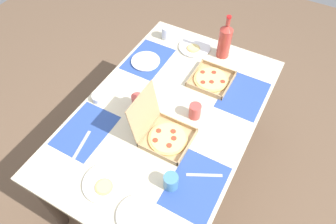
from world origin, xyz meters
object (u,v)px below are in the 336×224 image
at_px(plate_near_left, 195,47).
at_px(soda_bottle, 225,40).
at_px(pizza_box_corner_right, 163,133).
at_px(cup_spare, 171,182).
at_px(plate_far_left, 138,215).
at_px(condiment_bowl, 98,98).
at_px(plate_far_right, 105,183).
at_px(cup_dark, 167,33).
at_px(pizza_box_edge_far, 211,80).
at_px(cup_clear_left, 137,102).
at_px(cup_red, 195,111).
at_px(plate_middle, 146,61).

bearing_deg(plate_near_left, soda_bottle, -82.22).
distance_m(pizza_box_corner_right, cup_spare, 0.30).
xyz_separation_m(plate_far_left, condiment_bowl, (0.50, 0.61, 0.01)).
relative_size(plate_far_right, plate_far_left, 1.10).
xyz_separation_m(cup_spare, cup_dark, (1.04, 0.60, 0.00)).
bearing_deg(pizza_box_edge_far, cup_dark, 62.04).
bearing_deg(cup_clear_left, cup_dark, 14.23).
bearing_deg(plate_near_left, condiment_bowl, 157.39).
bearing_deg(cup_red, plate_far_right, 161.21).
bearing_deg(pizza_box_corner_right, cup_dark, 27.60).
relative_size(pizza_box_corner_right, cup_red, 3.13).
bearing_deg(cup_dark, pizza_box_corner_right, -152.40).
relative_size(soda_bottle, cup_spare, 3.47).
bearing_deg(condiment_bowl, cup_spare, -113.19).
relative_size(cup_clear_left, cup_spare, 1.06).
relative_size(pizza_box_corner_right, plate_far_left, 1.47).
relative_size(plate_far_left, condiment_bowl, 2.62).
relative_size(plate_middle, condiment_bowl, 2.58).
bearing_deg(cup_dark, plate_near_left, -91.76).
xyz_separation_m(cup_clear_left, cup_dark, (0.68, 0.17, -0.00)).
height_order(pizza_box_edge_far, cup_dark, cup_dark).
height_order(plate_middle, cup_red, cup_red).
bearing_deg(condiment_bowl, cup_clear_left, -73.07).
relative_size(pizza_box_edge_far, cup_clear_left, 2.65).
relative_size(plate_middle, cup_clear_left, 2.06).
bearing_deg(cup_dark, plate_far_left, -156.92).
height_order(plate_near_left, cup_clear_left, cup_clear_left).
relative_size(pizza_box_corner_right, plate_far_right, 1.33).
xyz_separation_m(plate_far_right, cup_dark, (1.20, 0.30, 0.04)).
distance_m(pizza_box_edge_far, plate_far_left, 1.00).
bearing_deg(cup_spare, cup_red, 10.92).
relative_size(plate_far_left, cup_dark, 2.14).
bearing_deg(soda_bottle, pizza_box_corner_right, 178.22).
relative_size(soda_bottle, cup_red, 3.35).
bearing_deg(plate_far_right, condiment_bowl, 39.91).
bearing_deg(plate_far_right, cup_dark, 14.02).
bearing_deg(soda_bottle, plate_near_left, 97.78).
height_order(plate_far_left, cup_spare, cup_spare).
bearing_deg(condiment_bowl, cup_dark, -5.54).
distance_m(cup_spare, cup_red, 0.47).
xyz_separation_m(plate_far_left, plate_near_left, (1.25, 0.30, 0.00)).
height_order(plate_far_right, cup_red, cup_red).
distance_m(cup_clear_left, cup_dark, 0.70).
xyz_separation_m(plate_middle, cup_clear_left, (-0.37, -0.17, 0.04)).
xyz_separation_m(pizza_box_edge_far, plate_far_right, (-0.94, 0.18, -0.00)).
bearing_deg(plate_near_left, plate_far_right, -177.03).
relative_size(plate_near_left, cup_clear_left, 2.37).
bearing_deg(cup_red, cup_clear_left, 106.85).
height_order(plate_far_right, cup_dark, cup_dark).
bearing_deg(cup_red, cup_dark, 41.60).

